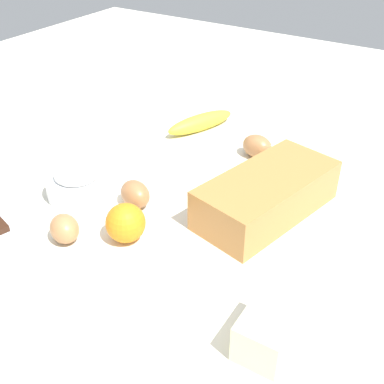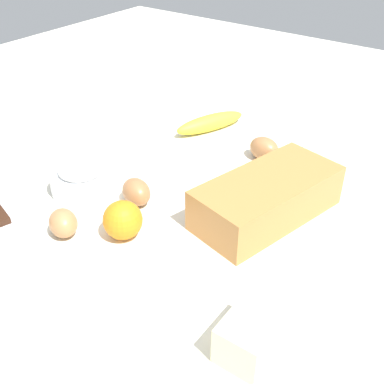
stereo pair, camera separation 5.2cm
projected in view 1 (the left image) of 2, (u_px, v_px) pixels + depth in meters
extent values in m
cube|color=silver|center=(192.00, 214.00, 0.91)|extent=(2.40, 2.40, 0.02)
cube|color=#B77A3D|center=(267.00, 195.00, 0.88)|extent=(0.30, 0.19, 0.08)
cube|color=black|center=(267.00, 193.00, 0.88)|extent=(0.29, 0.18, 0.07)
cylinder|color=white|center=(79.00, 186.00, 0.94)|extent=(0.12, 0.12, 0.04)
torus|color=white|center=(77.00, 178.00, 0.93)|extent=(0.12, 0.12, 0.01)
ellipsoid|color=white|center=(77.00, 173.00, 0.92)|extent=(0.09, 0.09, 0.03)
ellipsoid|color=yellow|center=(201.00, 122.00, 1.18)|extent=(0.19, 0.11, 0.04)
sphere|color=orange|center=(126.00, 223.00, 0.82)|extent=(0.07, 0.07, 0.07)
cube|color=#F4EDB2|center=(267.00, 332.00, 0.63)|extent=(0.09, 0.07, 0.06)
ellipsoid|color=#A46E42|center=(135.00, 194.00, 0.91)|extent=(0.07, 0.08, 0.05)
ellipsoid|color=#B67B4A|center=(64.00, 229.00, 0.82)|extent=(0.07, 0.08, 0.05)
ellipsoid|color=#A87144|center=(257.00, 146.00, 1.06)|extent=(0.06, 0.08, 0.05)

